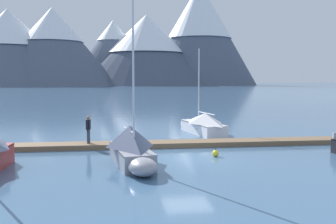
% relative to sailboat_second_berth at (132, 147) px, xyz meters
% --- Properties ---
extents(ground_plane, '(700.00, 700.00, 0.00)m').
position_rel_sailboat_second_berth_xyz_m(ground_plane, '(2.99, 0.80, -0.89)').
color(ground_plane, '#426689').
extents(mountain_west_summit, '(87.62, 87.62, 45.07)m').
position_rel_sailboat_second_berth_xyz_m(mountain_west_summit, '(-55.55, 221.59, 22.96)').
color(mountain_west_summit, '#4C566B').
rests_on(mountain_west_summit, ground).
extents(mountain_central_massif, '(78.50, 78.50, 46.39)m').
position_rel_sailboat_second_berth_xyz_m(mountain_central_massif, '(-30.21, 220.26, 23.40)').
color(mountain_central_massif, '#4C566B').
rests_on(mountain_central_massif, ground).
extents(mountain_shoulder_ridge, '(67.23, 67.23, 43.39)m').
position_rel_sailboat_second_berth_xyz_m(mountain_shoulder_ridge, '(6.32, 245.57, 21.30)').
color(mountain_shoulder_ridge, slate).
rests_on(mountain_shoulder_ridge, ground).
extents(mountain_east_summit, '(92.94, 92.94, 46.42)m').
position_rel_sailboat_second_berth_xyz_m(mountain_east_summit, '(27.85, 237.18, 23.92)').
color(mountain_east_summit, '#424C60').
rests_on(mountain_east_summit, ground).
extents(mountain_rear_spur, '(78.62, 78.62, 68.91)m').
position_rel_sailboat_second_berth_xyz_m(mountain_rear_spur, '(65.15, 242.28, 35.90)').
color(mountain_rear_spur, '#4C566B').
rests_on(mountain_rear_spur, ground).
extents(dock, '(24.35, 2.60, 0.30)m').
position_rel_sailboat_second_berth_xyz_m(dock, '(2.99, 4.80, -0.74)').
color(dock, brown).
rests_on(dock, ground).
extents(sailboat_second_berth, '(2.20, 5.85, 7.98)m').
position_rel_sailboat_second_berth_xyz_m(sailboat_second_berth, '(0.00, 0.00, 0.00)').
color(sailboat_second_berth, '#93939E').
rests_on(sailboat_second_berth, ground).
extents(sailboat_mid_dock_port, '(2.62, 6.55, 6.64)m').
position_rel_sailboat_second_berth_xyz_m(sailboat_mid_dock_port, '(6.25, 10.06, -0.12)').
color(sailboat_mid_dock_port, white).
rests_on(sailboat_mid_dock_port, ground).
extents(person_on_dock, '(0.30, 0.58, 1.69)m').
position_rel_sailboat_second_berth_xyz_m(person_on_dock, '(-2.29, 5.02, 0.37)').
color(person_on_dock, '#384256').
rests_on(person_on_dock, dock).
extents(mooring_buoy_channel_marker, '(0.36, 0.36, 0.44)m').
position_rel_sailboat_second_berth_xyz_m(mooring_buoy_channel_marker, '(4.68, 1.15, -0.70)').
color(mooring_buoy_channel_marker, yellow).
rests_on(mooring_buoy_channel_marker, ground).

